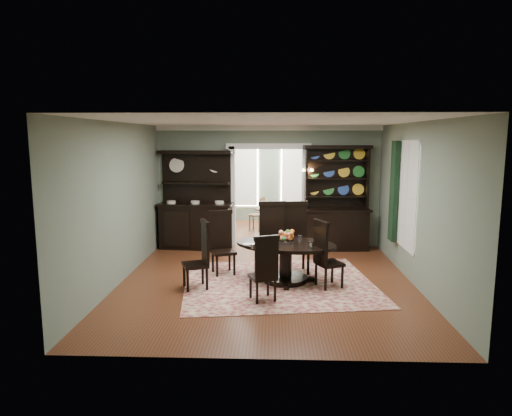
{
  "coord_description": "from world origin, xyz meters",
  "views": [
    {
      "loc": [
        0.12,
        -8.29,
        2.72
      ],
      "look_at": [
        -0.22,
        0.6,
        1.34
      ],
      "focal_mm": 32.0,
      "sensor_mm": 36.0,
      "label": 1
    }
  ],
  "objects": [
    {
      "name": "sideboard",
      "position": [
        -1.78,
        2.72,
        0.84
      ],
      "size": [
        1.87,
        0.78,
        2.4
      ],
      "rotation": [
        0.0,
        0.0,
        -0.08
      ],
      "color": "black",
      "rests_on": "floor"
    },
    {
      "name": "rug",
      "position": [
        0.24,
        -0.01,
        0.01
      ],
      "size": [
        3.87,
        3.51,
        0.01
      ],
      "primitive_type": "cube",
      "rotation": [
        0.0,
        0.0,
        0.14
      ],
      "color": "maroon",
      "rests_on": "floor"
    },
    {
      "name": "room",
      "position": [
        0.0,
        0.04,
        1.58
      ],
      "size": [
        5.51,
        6.01,
        3.01
      ],
      "color": "brown",
      "rests_on": "ground"
    },
    {
      "name": "parlor_chair_right",
      "position": [
        0.43,
        4.78,
        0.46
      ],
      "size": [
        0.38,
        0.37,
        0.87
      ],
      "rotation": [
        0.0,
        0.0,
        -1.7
      ],
      "color": "brown",
      "rests_on": "parlor_floor"
    },
    {
      "name": "chair_far_mid",
      "position": [
        0.12,
        0.68,
        0.76
      ],
      "size": [
        0.61,
        0.58,
        1.45
      ],
      "rotation": [
        0.0,
        0.0,
        3.29
      ],
      "color": "black",
      "rests_on": "rug"
    },
    {
      "name": "welsh_dresser",
      "position": [
        1.66,
        2.72,
        0.92
      ],
      "size": [
        1.65,
        0.67,
        2.53
      ],
      "rotation": [
        0.0,
        0.0,
        0.05
      ],
      "color": "black",
      "rests_on": "floor"
    },
    {
      "name": "chair_far_left",
      "position": [
        -0.91,
        0.64,
        0.67
      ],
      "size": [
        0.6,
        0.58,
        1.27
      ],
      "rotation": [
        0.0,
        0.0,
        3.51
      ],
      "color": "black",
      "rests_on": "rug"
    },
    {
      "name": "right_window",
      "position": [
        2.69,
        0.93,
        1.6
      ],
      "size": [
        0.15,
        1.47,
        2.12
      ],
      "color": "white",
      "rests_on": "wall_right"
    },
    {
      "name": "parlor",
      "position": [
        0.0,
        5.53,
        1.52
      ],
      "size": [
        3.51,
        3.5,
        3.01
      ],
      "color": "brown",
      "rests_on": "ground"
    },
    {
      "name": "chair_far_right",
      "position": [
        0.57,
        0.79,
        0.75
      ],
      "size": [
        0.61,
        0.59,
        1.43
      ],
      "rotation": [
        0.0,
        0.0,
        3.32
      ],
      "color": "black",
      "rests_on": "rug"
    },
    {
      "name": "parlor_table",
      "position": [
        -0.03,
        4.88,
        0.43
      ],
      "size": [
        0.71,
        0.71,
        0.65
      ],
      "color": "brown",
      "rests_on": "parlor_floor"
    },
    {
      "name": "chair_near",
      "position": [
        -0.01,
        -1.02,
        0.6
      ],
      "size": [
        0.54,
        0.53,
        1.15
      ],
      "rotation": [
        0.0,
        0.0,
        0.39
      ],
      "color": "black",
      "rests_on": "rug"
    },
    {
      "name": "centerpiece",
      "position": [
        0.37,
        0.08,
        0.82
      ],
      "size": [
        1.51,
        0.97,
        0.25
      ],
      "color": "silver",
      "rests_on": "dining_table"
    },
    {
      "name": "doorway_trim",
      "position": [
        0.0,
        3.0,
        1.62
      ],
      "size": [
        2.08,
        0.25,
        2.57
      ],
      "color": "white",
      "rests_on": "floor"
    },
    {
      "name": "wall_sconce",
      "position": [
        0.95,
        2.85,
        1.89
      ],
      "size": [
        0.27,
        0.21,
        0.21
      ],
      "color": "gold",
      "rests_on": "back_wall_right"
    },
    {
      "name": "parlor_chair_left",
      "position": [
        -0.3,
        4.81,
        0.53
      ],
      "size": [
        0.46,
        0.45,
        0.99
      ],
      "rotation": [
        0.0,
        0.0,
        1.26
      ],
      "color": "brown",
      "rests_on": "parlor_floor"
    },
    {
      "name": "chair_end_right",
      "position": [
        1.06,
        -0.24,
        0.66
      ],
      "size": [
        0.59,
        0.6,
        1.25
      ],
      "rotation": [
        0.0,
        0.0,
        -1.15
      ],
      "color": "black",
      "rests_on": "rug"
    },
    {
      "name": "chair_end_left",
      "position": [
        -1.18,
        -0.34,
        0.65
      ],
      "size": [
        0.57,
        0.59,
        1.25
      ],
      "rotation": [
        0.0,
        0.0,
        1.95
      ],
      "color": "black",
      "rests_on": "rug"
    },
    {
      "name": "dining_table",
      "position": [
        0.36,
        0.09,
        0.52
      ],
      "size": [
        2.15,
        2.15,
        0.75
      ],
      "rotation": [
        0.0,
        0.0,
        -0.26
      ],
      "color": "black",
      "rests_on": "rug"
    }
  ]
}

